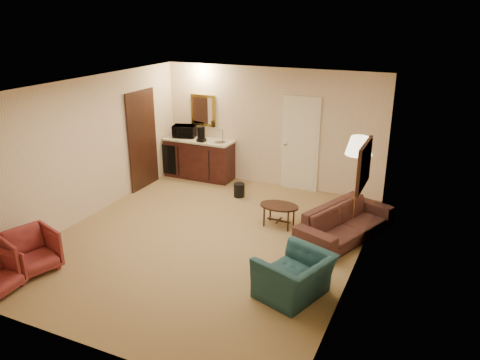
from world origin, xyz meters
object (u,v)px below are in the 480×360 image
at_px(coffee_table, 279,215).
at_px(coffee_maker, 201,134).
at_px(teal_armchair, 295,269).
at_px(microwave, 184,130).
at_px(floor_lamp, 356,184).
at_px(waste_bin, 239,190).
at_px(wetbar_cabinet, 199,159).
at_px(rose_chair_near, 31,249).
at_px(sofa, 346,217).

relative_size(coffee_table, coffee_maker, 2.15).
height_order(teal_armchair, microwave, microwave).
distance_m(floor_lamp, microwave, 4.48).
distance_m(floor_lamp, waste_bin, 2.67).
distance_m(wetbar_cabinet, coffee_table, 3.13).
bearing_deg(microwave, coffee_maker, -32.76).
height_order(coffee_table, floor_lamp, floor_lamp).
bearing_deg(waste_bin, microwave, 156.27).
distance_m(coffee_table, microwave, 3.60).
bearing_deg(rose_chair_near, waste_bin, -3.18).
xyz_separation_m(wetbar_cabinet, coffee_table, (2.60, -1.72, -0.25)).
bearing_deg(wetbar_cabinet, waste_bin, -28.07).
distance_m(sofa, coffee_table, 1.21).
relative_size(teal_armchair, waste_bin, 3.26).
xyz_separation_m(floor_lamp, coffee_maker, (-3.71, 1.20, 0.22)).
xyz_separation_m(wetbar_cabinet, waste_bin, (1.35, -0.72, -0.32)).
bearing_deg(waste_bin, sofa, -21.54).
xyz_separation_m(coffee_table, microwave, (-3.00, 1.77, 0.89)).
relative_size(floor_lamp, coffee_maker, 5.21).
xyz_separation_m(teal_armchair, coffee_table, (-0.95, 2.02, -0.21)).
xyz_separation_m(rose_chair_near, microwave, (-0.15, 4.77, 0.74)).
distance_m(sofa, teal_armchair, 2.06).
bearing_deg(floor_lamp, teal_armchair, -97.08).
xyz_separation_m(coffee_table, coffee_maker, (-2.46, 1.60, 0.88)).
distance_m(sofa, coffee_maker, 4.04).
relative_size(sofa, coffee_maker, 5.93).
relative_size(teal_armchair, microwave, 1.83).
relative_size(waste_bin, microwave, 0.56).
distance_m(wetbar_cabinet, microwave, 0.75).
height_order(sofa, coffee_table, sofa).
bearing_deg(coffee_maker, waste_bin, -44.17).
bearing_deg(rose_chair_near, floor_lamp, -31.69).
relative_size(coffee_table, floor_lamp, 0.41).
bearing_deg(waste_bin, teal_armchair, -53.90).
distance_m(wetbar_cabinet, teal_armchair, 5.15).
bearing_deg(sofa, wetbar_cabinet, 87.59).
xyz_separation_m(wetbar_cabinet, microwave, (-0.41, 0.05, 0.63)).
height_order(wetbar_cabinet, rose_chair_near, wetbar_cabinet).
bearing_deg(floor_lamp, sofa, -97.76).
xyz_separation_m(teal_armchair, rose_chair_near, (-3.80, -0.98, -0.06)).
bearing_deg(waste_bin, coffee_maker, 153.67).
distance_m(wetbar_cabinet, floor_lamp, 4.09).
relative_size(teal_armchair, coffee_maker, 2.84).
distance_m(rose_chair_near, coffee_table, 4.14).
distance_m(teal_armchair, floor_lamp, 2.48).
bearing_deg(teal_armchair, sofa, -167.98).
height_order(teal_armchair, waste_bin, teal_armchair).
height_order(coffee_table, microwave, microwave).
distance_m(wetbar_cabinet, waste_bin, 1.56).
bearing_deg(rose_chair_near, coffee_maker, 13.81).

